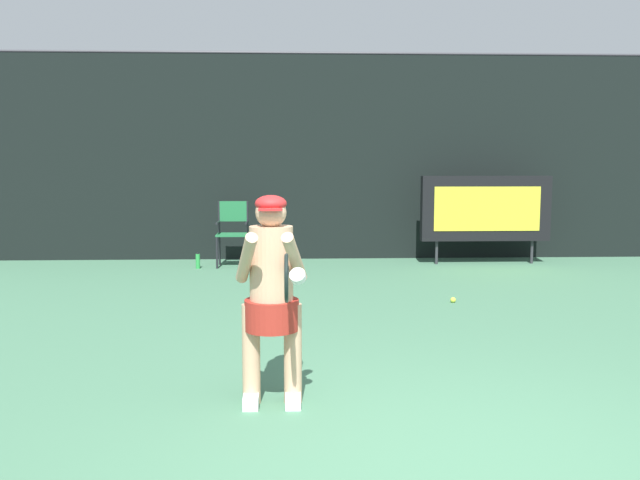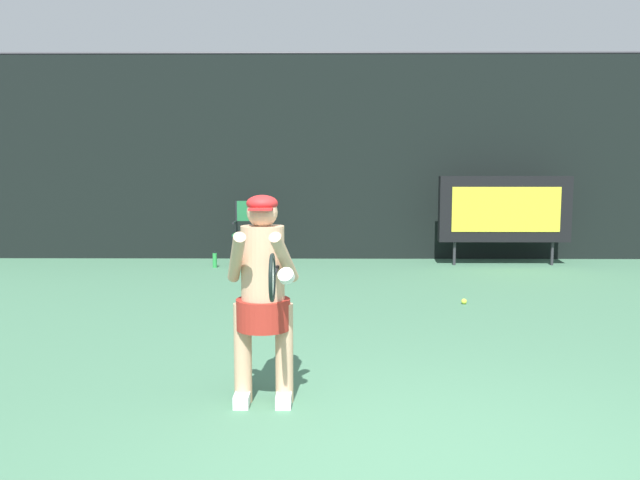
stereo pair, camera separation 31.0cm
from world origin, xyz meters
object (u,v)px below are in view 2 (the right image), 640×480
water_bottle (215,260)px  tennis_ball_spare (464,301)px  scoreboard (505,209)px  tennis_racket (272,277)px  umpire_chair (250,229)px  tennis_player (263,290)px

water_bottle → tennis_ball_spare: water_bottle is taller
scoreboard → tennis_ball_spare: scoreboard is taller
scoreboard → tennis_racket: 7.84m
umpire_chair → tennis_player: bearing=-82.7°
tennis_ball_spare → tennis_player: bearing=-122.0°
scoreboard → water_bottle: (-4.83, -0.32, -0.82)m
water_bottle → scoreboard: bearing=3.7°
water_bottle → tennis_racket: size_ratio=0.44×
umpire_chair → tennis_racket: tennis_racket is taller
tennis_player → tennis_racket: (0.11, -0.50, 0.18)m
scoreboard → water_bottle: 4.91m
tennis_ball_spare → tennis_racket: bearing=-117.4°
tennis_ball_spare → scoreboard: bearing=67.7°
scoreboard → tennis_racket: bearing=-115.2°
umpire_chair → water_bottle: umpire_chair is taller
tennis_player → water_bottle: bearing=102.5°
tennis_racket → water_bottle: bearing=120.6°
scoreboard → water_bottle: scoreboard is taller
scoreboard → tennis_player: size_ratio=1.46×
scoreboard → tennis_player: 7.44m
water_bottle → tennis_racket: (1.50, -6.78, 0.89)m
water_bottle → tennis_player: 6.47m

